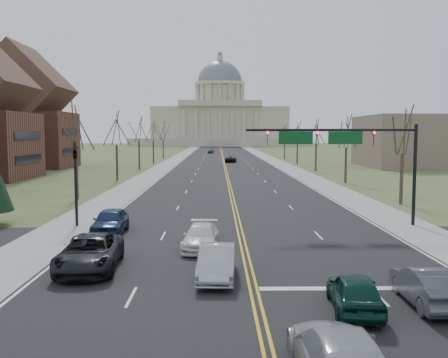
{
  "coord_description": "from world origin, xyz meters",
  "views": [
    {
      "loc": [
        -1.54,
        -21.57,
        6.59
      ],
      "look_at": [
        -0.99,
        17.24,
        3.0
      ],
      "focal_mm": 40.0,
      "sensor_mm": 36.0,
      "label": 1
    }
  ],
  "objects_px": {
    "signal_mast": "(344,145)",
    "car_sb_inner_second": "(201,237)",
    "signal_left": "(75,174)",
    "car_far_sb": "(211,151)",
    "car_sb_inner_lead": "(217,262)",
    "car_nb_outer_lead": "(427,286)",
    "car_sb_outer_lead": "(90,253)",
    "car_sb_outer_second": "(110,221)",
    "car_far_nb": "(231,159)",
    "car_nb_inner_lead": "(354,292)",
    "car_nb_inner_second": "(340,357)"
  },
  "relations": [
    {
      "from": "car_nb_inner_second",
      "to": "car_far_nb",
      "type": "xyz_separation_m",
      "value": [
        -0.09,
        99.55,
        -0.09
      ]
    },
    {
      "from": "car_far_sb",
      "to": "car_nb_inner_second",
      "type": "bearing_deg",
      "value": -84.69
    },
    {
      "from": "signal_mast",
      "to": "car_sb_inner_lead",
      "type": "xyz_separation_m",
      "value": [
        -9.0,
        -12.98,
        -5.0
      ]
    },
    {
      "from": "car_nb_inner_second",
      "to": "car_sb_outer_second",
      "type": "bearing_deg",
      "value": -63.26
    },
    {
      "from": "car_nb_inner_lead",
      "to": "car_nb_outer_lead",
      "type": "xyz_separation_m",
      "value": [
        2.97,
        0.62,
        0.02
      ]
    },
    {
      "from": "car_far_nb",
      "to": "car_nb_inner_lead",
      "type": "bearing_deg",
      "value": 97.49
    },
    {
      "from": "car_nb_inner_lead",
      "to": "car_far_sb",
      "type": "distance_m",
      "value": 144.44
    },
    {
      "from": "car_nb_inner_lead",
      "to": "car_far_sb",
      "type": "relative_size",
      "value": 0.94
    },
    {
      "from": "signal_mast",
      "to": "car_far_nb",
      "type": "bearing_deg",
      "value": 94.38
    },
    {
      "from": "signal_left",
      "to": "car_far_sb",
      "type": "distance_m",
      "value": 127.39
    },
    {
      "from": "car_sb_inner_lead",
      "to": "car_sb_outer_second",
      "type": "height_order",
      "value": "car_sb_outer_second"
    },
    {
      "from": "car_sb_inner_lead",
      "to": "car_nb_inner_lead",
      "type": "bearing_deg",
      "value": -36.52
    },
    {
      "from": "car_nb_outer_lead",
      "to": "car_sb_outer_lead",
      "type": "bearing_deg",
      "value": -18.7
    },
    {
      "from": "signal_left",
      "to": "car_sb_outer_second",
      "type": "xyz_separation_m",
      "value": [
        2.97,
        -2.74,
        -2.88
      ]
    },
    {
      "from": "signal_left",
      "to": "car_far_sb",
      "type": "relative_size",
      "value": 1.34
    },
    {
      "from": "car_sb_outer_lead",
      "to": "car_sb_outer_second",
      "type": "xyz_separation_m",
      "value": [
        -0.85,
        8.65,
        0.01
      ]
    },
    {
      "from": "car_nb_outer_lead",
      "to": "car_far_nb",
      "type": "xyz_separation_m",
      "value": [
        -4.96,
        93.43,
        -0.04
      ]
    },
    {
      "from": "car_nb_outer_lead",
      "to": "car_sb_outer_second",
      "type": "xyz_separation_m",
      "value": [
        -15.05,
        13.8,
        0.08
      ]
    },
    {
      "from": "signal_mast",
      "to": "car_sb_outer_lead",
      "type": "bearing_deg",
      "value": -143.05
    },
    {
      "from": "car_sb_inner_lead",
      "to": "car_sb_outer_lead",
      "type": "bearing_deg",
      "value": 168.15
    },
    {
      "from": "car_nb_outer_lead",
      "to": "car_nb_inner_second",
      "type": "relative_size",
      "value": 0.83
    },
    {
      "from": "car_nb_inner_lead",
      "to": "signal_mast",
      "type": "bearing_deg",
      "value": -97.48
    },
    {
      "from": "car_sb_inner_second",
      "to": "car_far_sb",
      "type": "distance_m",
      "value": 134.25
    },
    {
      "from": "signal_left",
      "to": "car_sb_inner_second",
      "type": "height_order",
      "value": "signal_left"
    },
    {
      "from": "car_nb_inner_second",
      "to": "car_sb_inner_lead",
      "type": "height_order",
      "value": "car_nb_inner_second"
    },
    {
      "from": "car_sb_outer_lead",
      "to": "car_sb_inner_second",
      "type": "distance_m",
      "value": 6.74
    },
    {
      "from": "car_nb_inner_lead",
      "to": "car_sb_outer_lead",
      "type": "xyz_separation_m",
      "value": [
        -11.24,
        5.77,
        0.1
      ]
    },
    {
      "from": "car_sb_inner_second",
      "to": "car_far_nb",
      "type": "xyz_separation_m",
      "value": [
        4.02,
        84.03,
        0.02
      ]
    },
    {
      "from": "car_sb_outer_second",
      "to": "car_far_sb",
      "type": "relative_size",
      "value": 1.08
    },
    {
      "from": "car_nb_outer_lead",
      "to": "car_sb_inner_lead",
      "type": "distance_m",
      "value": 8.82
    },
    {
      "from": "car_nb_inner_lead",
      "to": "car_far_nb",
      "type": "relative_size",
      "value": 0.84
    },
    {
      "from": "car_sb_inner_second",
      "to": "car_nb_outer_lead",
      "type": "bearing_deg",
      "value": -42.42
    },
    {
      "from": "car_sb_outer_second",
      "to": "car_far_nb",
      "type": "relative_size",
      "value": 0.96
    },
    {
      "from": "car_nb_inner_lead",
      "to": "car_nb_inner_second",
      "type": "bearing_deg",
      "value": 76.23
    },
    {
      "from": "signal_left",
      "to": "car_far_sb",
      "type": "xyz_separation_m",
      "value": [
        7.91,
        127.11,
        -2.94
      ]
    },
    {
      "from": "car_sb_outer_second",
      "to": "car_sb_outer_lead",
      "type": "bearing_deg",
      "value": -84.8
    },
    {
      "from": "signal_left",
      "to": "car_nb_outer_lead",
      "type": "height_order",
      "value": "signal_left"
    },
    {
      "from": "signal_mast",
      "to": "car_sb_inner_lead",
      "type": "height_order",
      "value": "signal_mast"
    },
    {
      "from": "car_sb_outer_lead",
      "to": "car_sb_inner_second",
      "type": "relative_size",
      "value": 1.24
    },
    {
      "from": "signal_mast",
      "to": "car_sb_inner_second",
      "type": "relative_size",
      "value": 2.57
    },
    {
      "from": "car_far_nb",
      "to": "car_far_sb",
      "type": "height_order",
      "value": "car_far_sb"
    },
    {
      "from": "car_nb_inner_second",
      "to": "car_sb_outer_lead",
      "type": "height_order",
      "value": "car_sb_outer_lead"
    },
    {
      "from": "car_sb_inner_lead",
      "to": "car_nb_inner_second",
      "type": "bearing_deg",
      "value": -68.95
    },
    {
      "from": "car_sb_outer_second",
      "to": "car_nb_outer_lead",
      "type": "bearing_deg",
      "value": -42.91
    },
    {
      "from": "signal_left",
      "to": "car_sb_inner_lead",
      "type": "relative_size",
      "value": 1.31
    },
    {
      "from": "signal_left",
      "to": "car_sb_inner_second",
      "type": "xyz_separation_m",
      "value": [
        9.04,
        -7.13,
        -3.02
      ]
    },
    {
      "from": "car_nb_inner_second",
      "to": "car_sb_outer_second",
      "type": "height_order",
      "value": "car_sb_outer_second"
    },
    {
      "from": "car_nb_inner_second",
      "to": "car_sb_inner_second",
      "type": "relative_size",
      "value": 1.16
    },
    {
      "from": "signal_mast",
      "to": "car_sb_outer_second",
      "type": "height_order",
      "value": "signal_mast"
    },
    {
      "from": "car_sb_inner_second",
      "to": "car_sb_outer_second",
      "type": "distance_m",
      "value": 7.5
    }
  ]
}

